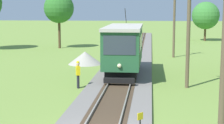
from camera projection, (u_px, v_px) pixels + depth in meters
The scene contains 7 objects.
red_tram at pixel (124, 48), 27.80m from camera, with size 2.60×8.54×4.79m.
utility_pole_near_tram at pixel (189, 26), 23.60m from camera, with size 1.40×0.25×7.86m.
utility_pole_mid at pixel (174, 23), 38.39m from camera, with size 1.40×0.40×6.98m.
gravel_pile at pixel (85, 58), 34.08m from camera, with size 3.10×3.10×1.17m, color #9E998E.
track_worker at pixel (78, 73), 23.91m from camera, with size 0.35×0.44×1.78m.
tree_left_near at pixel (206, 16), 57.28m from camera, with size 4.24×4.24×6.04m.
tree_left_far at pixel (59, 8), 46.82m from camera, with size 3.78×3.78×6.97m.
Camera 1 is at (1.99, -13.69, 5.18)m, focal length 59.64 mm.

